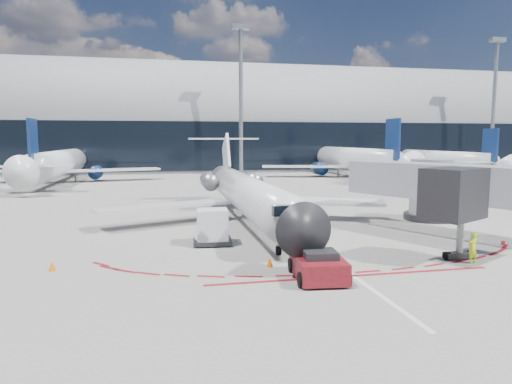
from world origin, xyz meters
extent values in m
plane|color=slate|center=(0.00, 0.00, 0.00)|extent=(260.00, 260.00, 0.00)
cube|color=silver|center=(0.00, 2.00, 0.01)|extent=(0.25, 40.00, 0.01)
cube|color=maroon|center=(0.00, -11.50, 0.01)|extent=(14.00, 0.25, 0.01)
cube|color=gray|center=(0.00, 65.00, 5.00)|extent=(150.00, 24.00, 10.00)
cylinder|color=gray|center=(0.00, 65.00, 10.00)|extent=(150.00, 24.00, 24.00)
cube|color=black|center=(0.00, 52.95, 5.00)|extent=(150.00, 0.20, 9.00)
cube|color=gray|center=(9.00, -4.50, 3.60)|extent=(8.22, 12.61, 2.30)
cube|color=black|center=(5.95, -10.24, 3.60)|extent=(3.86, 3.44, 2.60)
cylinder|color=gray|center=(6.75, -9.84, 1.20)|extent=(0.36, 0.36, 2.40)
cube|color=black|center=(6.75, -9.84, 0.22)|extent=(1.60, 0.60, 0.30)
cylinder|color=gray|center=(12.05, 1.24, 2.40)|extent=(3.20, 3.20, 4.80)
cylinder|color=black|center=(12.05, 1.24, 0.25)|extent=(4.00, 4.00, 0.50)
cylinder|color=gray|center=(5.00, 48.00, 12.50)|extent=(0.70, 0.70, 25.00)
cylinder|color=gray|center=(55.00, 48.00, 12.50)|extent=(0.70, 0.70, 25.00)
cylinder|color=silver|center=(-2.46, 1.87, 2.29)|extent=(2.63, 21.40, 2.63)
cone|color=black|center=(-2.46, -10.19, 2.29)|extent=(2.63, 2.72, 2.63)
cone|color=silver|center=(-2.46, 14.31, 2.29)|extent=(2.63, 3.50, 2.63)
cube|color=black|center=(-2.46, -8.64, 2.82)|extent=(1.65, 1.36, 0.53)
cube|color=silver|center=(-8.49, 3.32, 1.41)|extent=(10.42, 6.18, 0.30)
cube|color=silver|center=(3.57, 3.32, 1.41)|extent=(10.42, 6.18, 0.30)
cube|color=silver|center=(-2.46, 13.34, 4.62)|extent=(0.24, 4.56, 4.64)
cube|color=silver|center=(-2.46, 15.38, 6.37)|extent=(7.00, 1.56, 0.16)
cylinder|color=slate|center=(-4.46, 10.42, 2.53)|extent=(1.46, 3.31, 1.46)
cylinder|color=slate|center=(-0.47, 10.42, 2.53)|extent=(1.46, 3.31, 1.46)
cylinder|color=black|center=(-2.46, -7.08, 0.27)|extent=(0.21, 0.54, 0.54)
cylinder|color=black|center=(-3.92, 4.30, 0.31)|extent=(0.29, 0.62, 0.62)
cylinder|color=black|center=(-1.00, 4.30, 0.31)|extent=(0.29, 0.62, 0.62)
cylinder|color=gray|center=(-2.46, -7.08, 0.53)|extent=(0.18, 0.18, 1.07)
cube|color=#580C11|center=(-1.75, -11.54, 0.58)|extent=(2.43, 3.56, 0.95)
cube|color=black|center=(-1.78, -11.86, 1.21)|extent=(1.59, 1.40, 0.37)
cylinder|color=gray|center=(-1.52, -9.24, 0.37)|extent=(0.38, 2.73, 0.11)
cylinder|color=black|center=(-2.86, -12.59, 0.34)|extent=(0.36, 0.70, 0.67)
cylinder|color=black|center=(-0.87, -12.79, 0.34)|extent=(0.36, 0.70, 0.67)
cylinder|color=black|center=(-2.63, -10.29, 0.34)|extent=(0.36, 0.70, 0.67)
cylinder|color=black|center=(-0.64, -10.49, 0.34)|extent=(0.36, 0.70, 0.67)
imported|color=#DFFF1A|center=(6.91, -10.66, 0.81)|extent=(0.67, 0.52, 1.62)
cube|color=black|center=(-5.75, -3.78, 0.21)|extent=(2.42, 2.10, 0.25)
cube|color=silver|center=(-5.75, -3.78, 1.24)|extent=(1.95, 1.84, 1.83)
cylinder|color=black|center=(-6.71, -4.46, 0.11)|extent=(0.13, 0.24, 0.23)
cylinder|color=black|center=(-4.89, -4.58, 0.11)|extent=(0.13, 0.24, 0.23)
cylinder|color=black|center=(-6.61, -2.97, 0.11)|extent=(0.13, 0.24, 0.23)
cylinder|color=black|center=(-4.78, -3.10, 0.11)|extent=(0.13, 0.24, 0.23)
cone|color=orange|center=(-13.98, -7.77, 0.24)|extent=(0.35, 0.35, 0.48)
cone|color=orange|center=(-3.47, -9.20, 0.24)|extent=(0.34, 0.34, 0.48)
camera|label=1|loc=(-8.65, -30.86, 6.39)|focal=32.00mm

